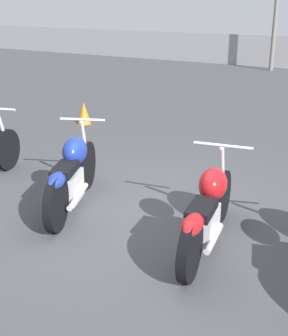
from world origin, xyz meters
TOP-DOWN VIEW (x-y plane):
  - ground_plane at (0.00, 0.00)m, footprint 60.00×60.00m
  - motorcycle_slot_1 at (-0.94, -0.17)m, footprint 0.95×1.92m
  - motorcycle_slot_2 at (0.97, -0.26)m, footprint 0.68×2.02m
  - traffic_cone_far at (-3.48, 3.39)m, footprint 0.29×0.29m

SIDE VIEW (x-z plane):
  - ground_plane at x=0.00m, z-range 0.00..0.00m
  - traffic_cone_far at x=-3.48m, z-range 0.00..0.46m
  - motorcycle_slot_2 at x=0.97m, z-range -0.06..0.93m
  - motorcycle_slot_1 at x=-0.94m, z-range -0.06..0.98m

